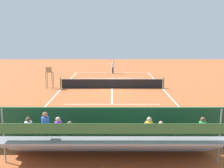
# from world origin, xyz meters

# --- Properties ---
(ground_plane) EXTENTS (60.00, 60.00, 0.00)m
(ground_plane) POSITION_xyz_m (0.00, 0.00, 0.00)
(ground_plane) COLOR #BC6033
(court_line_markings) EXTENTS (10.10, 22.20, 0.01)m
(court_line_markings) POSITION_xyz_m (0.00, -0.04, 0.00)
(court_line_markings) COLOR white
(court_line_markings) RESTS_ON ground
(tennis_net) EXTENTS (10.30, 0.10, 1.07)m
(tennis_net) POSITION_xyz_m (0.00, 0.00, 0.50)
(tennis_net) COLOR black
(tennis_net) RESTS_ON ground
(backdrop_wall) EXTENTS (18.00, 0.16, 2.00)m
(backdrop_wall) POSITION_xyz_m (0.00, 14.00, 1.00)
(backdrop_wall) COLOR #1E4C2D
(backdrop_wall) RESTS_ON ground
(bleacher_stand) EXTENTS (9.06, 2.40, 2.48)m
(bleacher_stand) POSITION_xyz_m (0.02, 15.33, 0.94)
(bleacher_stand) COLOR gray
(bleacher_stand) RESTS_ON ground
(umpire_chair) EXTENTS (0.67, 0.67, 2.14)m
(umpire_chair) POSITION_xyz_m (6.20, -0.05, 1.31)
(umpire_chair) COLOR #A88456
(umpire_chair) RESTS_ON ground
(courtside_bench) EXTENTS (1.80, 0.40, 0.93)m
(courtside_bench) POSITION_xyz_m (-3.03, 13.27, 0.56)
(courtside_bench) COLOR #33383D
(courtside_bench) RESTS_ON ground
(equipment_bag) EXTENTS (0.90, 0.36, 0.36)m
(equipment_bag) POSITION_xyz_m (-0.92, 13.40, 0.18)
(equipment_bag) COLOR #334C8C
(equipment_bag) RESTS_ON ground
(tennis_player) EXTENTS (0.43, 0.55, 1.93)m
(tennis_player) POSITION_xyz_m (-0.10, -9.93, 1.02)
(tennis_player) COLOR black
(tennis_player) RESTS_ON ground
(tennis_racket) EXTENTS (0.58, 0.35, 0.03)m
(tennis_racket) POSITION_xyz_m (0.85, -9.56, 0.01)
(tennis_racket) COLOR black
(tennis_racket) RESTS_ON ground
(tennis_ball_near) EXTENTS (0.07, 0.07, 0.07)m
(tennis_ball_near) POSITION_xyz_m (-0.78, -7.27, 0.03)
(tennis_ball_near) COLOR #CCDB33
(tennis_ball_near) RESTS_ON ground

